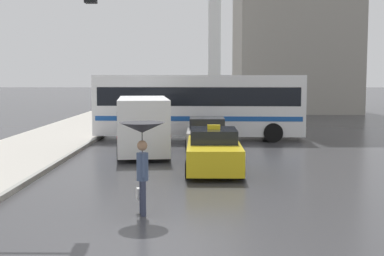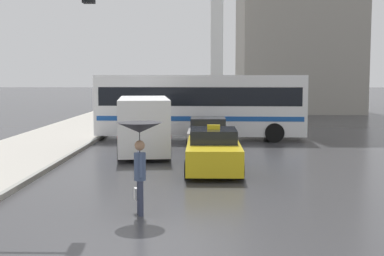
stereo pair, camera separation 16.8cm
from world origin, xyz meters
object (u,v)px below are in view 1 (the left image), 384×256
(taxi, at_px, (214,151))
(pedestrian_with_umbrella, at_px, (142,140))
(sedan_red, at_px, (207,134))
(traffic_light, at_px, (13,37))
(ambulance_van, at_px, (143,123))
(city_bus, at_px, (199,104))

(taxi, xyz_separation_m, pedestrian_with_umbrella, (-1.84, -5.98, 1.12))
(taxi, bearing_deg, sedan_red, -88.71)
(sedan_red, relative_size, traffic_light, 0.71)
(pedestrian_with_umbrella, xyz_separation_m, traffic_light, (-3.22, 0.77, 2.44))
(traffic_light, bearing_deg, ambulance_van, 76.50)
(taxi, distance_m, pedestrian_with_umbrella, 6.36)
(city_bus, bearing_deg, traffic_light, -14.93)
(city_bus, relative_size, traffic_light, 1.76)
(ambulance_van, xyz_separation_m, pedestrian_with_umbrella, (1.02, -9.96, 0.48))
(city_bus, relative_size, pedestrian_with_umbrella, 4.90)
(ambulance_van, relative_size, traffic_light, 0.87)
(sedan_red, distance_m, traffic_light, 12.95)
(taxi, relative_size, sedan_red, 1.02)
(ambulance_van, height_order, pedestrian_with_umbrella, ambulance_van)
(taxi, distance_m, sedan_red, 6.22)
(taxi, xyz_separation_m, traffic_light, (-5.07, -5.21, 3.55))
(city_bus, distance_m, pedestrian_with_umbrella, 15.45)
(taxi, distance_m, traffic_light, 8.09)
(pedestrian_with_umbrella, bearing_deg, taxi, -32.61)
(ambulance_van, height_order, traffic_light, traffic_light)
(taxi, height_order, city_bus, city_bus)
(city_bus, bearing_deg, taxi, 5.47)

